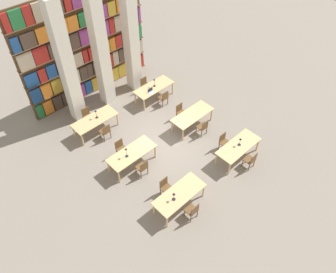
{
  "coord_description": "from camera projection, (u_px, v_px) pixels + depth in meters",
  "views": [
    {
      "loc": [
        -6.86,
        -7.54,
        11.15
      ],
      "look_at": [
        0.0,
        -0.28,
        0.69
      ],
      "focal_mm": 35.0,
      "sensor_mm": 36.0,
      "label": 1
    }
  ],
  "objects": [
    {
      "name": "desk_lamp_3",
      "position": [
        96.0,
        113.0,
        14.99
      ],
      "size": [
        0.14,
        0.14,
        0.45
      ],
      "color": "#232328",
      "rests_on": "reading_table_4"
    },
    {
      "name": "chair_5",
      "position": [
        121.0,
        148.0,
        14.27
      ],
      "size": [
        0.42,
        0.4,
        0.88
      ],
      "rotation": [
        0.0,
        0.0,
        3.14
      ],
      "color": "brown",
      "rests_on": "ground_plane"
    },
    {
      "name": "chair_1",
      "position": [
        166.0,
        187.0,
        12.86
      ],
      "size": [
        0.42,
        0.4,
        0.88
      ],
      "rotation": [
        0.0,
        0.0,
        3.14
      ],
      "color": "brown",
      "rests_on": "ground_plane"
    },
    {
      "name": "chair_4",
      "position": [
        142.0,
        167.0,
        13.54
      ],
      "size": [
        0.42,
        0.4,
        0.88
      ],
      "color": "brown",
      "rests_on": "ground_plane"
    },
    {
      "name": "reading_table_0",
      "position": [
        179.0,
        195.0,
        12.36
      ],
      "size": [
        2.13,
        0.88,
        0.76
      ],
      "color": "tan",
      "rests_on": "ground_plane"
    },
    {
      "name": "bookshelf_bank",
      "position": [
        86.0,
        45.0,
        15.94
      ],
      "size": [
        6.94,
        0.35,
        5.5
      ],
      "color": "brown",
      "rests_on": "ground_plane"
    },
    {
      "name": "pillar_center",
      "position": [
        100.0,
        50.0,
        15.08
      ],
      "size": [
        0.6,
        0.6,
        6.0
      ],
      "color": "silver",
      "rests_on": "ground_plane"
    },
    {
      "name": "desk_lamp_4",
      "position": [
        154.0,
        81.0,
        16.63
      ],
      "size": [
        0.14,
        0.14,
        0.46
      ],
      "color": "#232328",
      "rests_on": "reading_table_5"
    },
    {
      "name": "pillar_left",
      "position": [
        66.0,
        65.0,
        14.23
      ],
      "size": [
        0.6,
        0.6,
        6.0
      ],
      "color": "silver",
      "rests_on": "ground_plane"
    },
    {
      "name": "chair_0",
      "position": [
        192.0,
        210.0,
        12.13
      ],
      "size": [
        0.42,
        0.4,
        0.88
      ],
      "color": "brown",
      "rests_on": "ground_plane"
    },
    {
      "name": "chair_11",
      "position": [
        145.0,
        85.0,
        17.38
      ],
      "size": [
        0.42,
        0.4,
        0.88
      ],
      "rotation": [
        0.0,
        0.0,
        3.14
      ],
      "color": "brown",
      "rests_on": "ground_plane"
    },
    {
      "name": "chair_10",
      "position": [
        164.0,
        98.0,
        16.65
      ],
      "size": [
        0.42,
        0.4,
        0.88
      ],
      "color": "brown",
      "rests_on": "ground_plane"
    },
    {
      "name": "chair_9",
      "position": [
        87.0,
        116.0,
        15.72
      ],
      "size": [
        0.42,
        0.4,
        0.88
      ],
      "rotation": [
        0.0,
        0.0,
        3.14
      ],
      "color": "brown",
      "rests_on": "ground_plane"
    },
    {
      "name": "reading_table_2",
      "position": [
        132.0,
        154.0,
        13.77
      ],
      "size": [
        2.13,
        0.88,
        0.76
      ],
      "color": "tan",
      "rests_on": "ground_plane"
    },
    {
      "name": "ground_plane",
      "position": [
        164.0,
        144.0,
        15.1
      ],
      "size": [
        40.0,
        40.0,
        0.0
      ],
      "primitive_type": "plane",
      "color": "gray"
    },
    {
      "name": "chair_8",
      "position": [
        105.0,
        131.0,
        14.99
      ],
      "size": [
        0.42,
        0.4,
        0.88
      ],
      "color": "brown",
      "rests_on": "ground_plane"
    },
    {
      "name": "reading_table_3",
      "position": [
        192.0,
        116.0,
        15.42
      ],
      "size": [
        2.13,
        0.88,
        0.76
      ],
      "color": "tan",
      "rests_on": "ground_plane"
    },
    {
      "name": "laptop",
      "position": [
        151.0,
        92.0,
        16.47
      ],
      "size": [
        0.32,
        0.22,
        0.21
      ],
      "color": "silver",
      "rests_on": "reading_table_5"
    },
    {
      "name": "chair_2",
      "position": [
        251.0,
        160.0,
        13.81
      ],
      "size": [
        0.42,
        0.4,
        0.88
      ],
      "color": "brown",
      "rests_on": "ground_plane"
    },
    {
      "name": "chair_3",
      "position": [
        224.0,
        142.0,
        14.54
      ],
      "size": [
        0.42,
        0.4,
        0.88
      ],
      "rotation": [
        0.0,
        0.0,
        3.14
      ],
      "color": "brown",
      "rests_on": "ground_plane"
    },
    {
      "name": "desk_lamp_1",
      "position": [
        240.0,
        141.0,
        13.83
      ],
      "size": [
        0.14,
        0.14,
        0.4
      ],
      "color": "#232328",
      "rests_on": "reading_table_1"
    },
    {
      "name": "chair_6",
      "position": [
        203.0,
        127.0,
        15.18
      ],
      "size": [
        0.42,
        0.4,
        0.88
      ],
      "color": "brown",
      "rests_on": "ground_plane"
    },
    {
      "name": "pillar_right",
      "position": [
        131.0,
        36.0,
        15.94
      ],
      "size": [
        0.6,
        0.6,
        6.0
      ],
      "color": "silver",
      "rests_on": "ground_plane"
    },
    {
      "name": "reading_table_5",
      "position": [
        154.0,
        88.0,
        16.87
      ],
      "size": [
        2.13,
        0.88,
        0.76
      ],
      "color": "tan",
      "rests_on": "ground_plane"
    },
    {
      "name": "desk_lamp_0",
      "position": [
        174.0,
        195.0,
        11.95
      ],
      "size": [
        0.14,
        0.14,
        0.39
      ],
      "color": "#232328",
      "rests_on": "reading_table_0"
    },
    {
      "name": "chair_7",
      "position": [
        181.0,
        112.0,
        15.91
      ],
      "size": [
        0.42,
        0.4,
        0.88
      ],
      "rotation": [
        0.0,
        0.0,
        3.14
      ],
      "color": "brown",
      "rests_on": "ground_plane"
    },
    {
      "name": "reading_table_1",
      "position": [
        238.0,
        147.0,
        14.05
      ],
      "size": [
        2.13,
        0.88,
        0.76
      ],
      "color": "tan",
      "rests_on": "ground_plane"
    },
    {
      "name": "desk_lamp_2",
      "position": [
        126.0,
        151.0,
        13.34
      ],
      "size": [
        0.14,
        0.14,
        0.5
      ],
      "color": "#232328",
      "rests_on": "reading_table_2"
    },
    {
      "name": "reading_table_4",
      "position": [
        95.0,
        120.0,
        15.19
      ],
      "size": [
        2.13,
        0.88,
        0.76
      ],
      "color": "tan",
      "rests_on": "ground_plane"
    }
  ]
}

